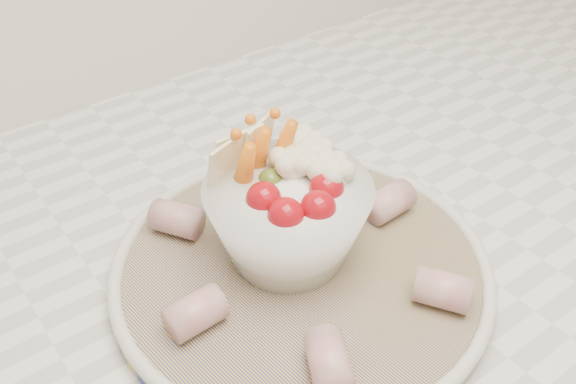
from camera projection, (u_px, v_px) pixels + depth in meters
serving_platter at (301, 268)px, 0.56m from camera, size 0.37×0.37×0.02m
veggie_bowl at (288, 213)px, 0.55m from camera, size 0.14×0.14×0.12m
cured_meat_rolls at (302, 252)px, 0.55m from camera, size 0.26×0.26×0.03m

